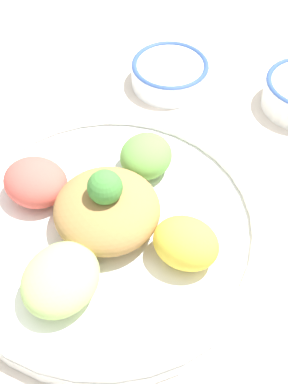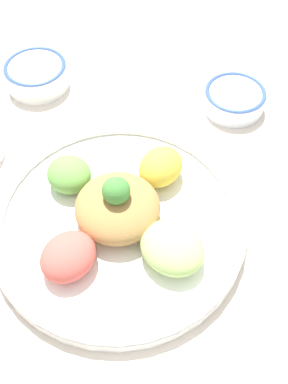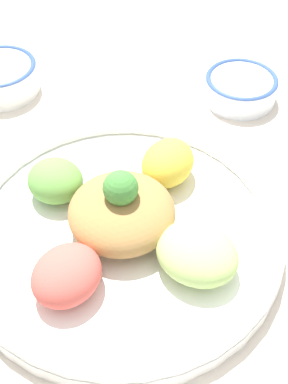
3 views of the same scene
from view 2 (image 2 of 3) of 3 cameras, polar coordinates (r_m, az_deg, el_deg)
name	(u,v)px [view 2 (image 2 of 3)]	position (r m, az deg, el deg)	size (l,w,h in m)	color
ground_plane	(99,218)	(0.66, -5.68, -3.33)	(2.40, 2.40, 0.00)	silver
salad_platter	(119,217)	(0.63, -3.18, -3.22)	(0.36, 0.36, 0.11)	white
sauce_bowl_red	(234,98)	(0.81, 11.41, 11.58)	(0.11, 0.11, 0.04)	white
sauce_bowl_dark	(37,74)	(0.86, -13.48, 14.35)	(0.11, 0.11, 0.05)	white
serving_spoon_extra	(119,66)	(0.89, -3.18, 15.69)	(0.04, 0.13, 0.01)	silver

